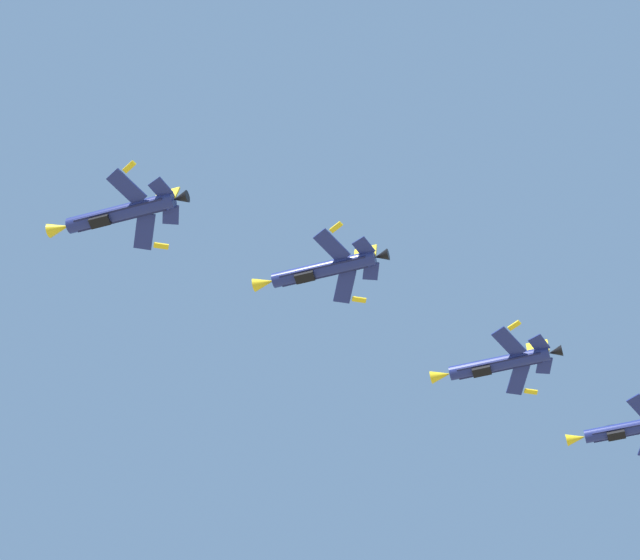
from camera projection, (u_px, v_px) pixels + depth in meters
fighter_jet_left_wing at (118, 214)px, 117.64m from camera, size 15.01×10.44×4.45m
fighter_jet_right_wing at (321, 270)px, 125.97m from camera, size 15.01×10.43×4.51m
fighter_jet_left_outer at (497, 364)px, 133.27m from camera, size 15.01×10.42×4.56m
fighter_jet_right_outer at (630, 428)px, 141.18m from camera, size 15.01×10.40×4.60m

